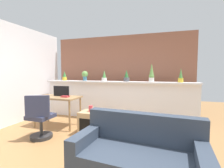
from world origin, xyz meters
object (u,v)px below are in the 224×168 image
(potted_plant_3, at_px, (127,77))
(vase_on_shelf, at_px, (91,109))
(potted_plant_5, at_px, (181,77))
(office_chair, at_px, (40,120))
(side_cube_shelf, at_px, (90,123))
(desk, at_px, (58,100))
(couch, at_px, (138,159))
(potted_plant_1, at_px, (85,75))
(potted_plant_0, at_px, (65,76))
(book_on_desk, at_px, (65,97))
(potted_plant_2, at_px, (104,76))
(tv_monitor, at_px, (61,91))
(potted_plant_4, at_px, (152,74))

(potted_plant_3, xyz_separation_m, vase_on_shelf, (-0.52, -1.22, -0.67))
(potted_plant_5, height_order, vase_on_shelf, potted_plant_5)
(office_chair, xyz_separation_m, side_cube_shelf, (0.83, 0.55, -0.14))
(desk, height_order, side_cube_shelf, desk)
(potted_plant_3, bearing_deg, couch, -73.94)
(potted_plant_1, bearing_deg, office_chair, -92.93)
(vase_on_shelf, bearing_deg, potted_plant_0, 140.49)
(potted_plant_3, relative_size, office_chair, 0.35)
(side_cube_shelf, height_order, book_on_desk, book_on_desk)
(potted_plant_2, relative_size, book_on_desk, 1.72)
(potted_plant_1, bearing_deg, potted_plant_5, -0.45)
(tv_monitor, distance_m, couch, 2.73)
(potted_plant_1, bearing_deg, book_on_desk, -89.71)
(potted_plant_0, relative_size, couch, 0.17)
(potted_plant_2, xyz_separation_m, couch, (1.35, -2.41, -0.95))
(potted_plant_2, xyz_separation_m, office_chair, (-0.72, -1.76, -0.84))
(tv_monitor, height_order, couch, tv_monitor)
(potted_plant_5, bearing_deg, desk, -161.66)
(potted_plant_0, height_order, couch, potted_plant_0)
(potted_plant_3, xyz_separation_m, office_chair, (-1.37, -1.78, -0.85))
(tv_monitor, bearing_deg, desk, -126.25)
(potted_plant_5, relative_size, book_on_desk, 1.91)
(potted_plant_2, relative_size, desk, 0.29)
(potted_plant_3, height_order, tv_monitor, potted_plant_3)
(potted_plant_3, height_order, couch, potted_plant_3)
(potted_plant_5, xyz_separation_m, desk, (-2.92, -0.97, -0.58))
(potted_plant_2, relative_size, office_chair, 0.35)
(desk, bearing_deg, potted_plant_1, 75.55)
(potted_plant_0, bearing_deg, potted_plant_5, -0.19)
(book_on_desk, bearing_deg, office_chair, -97.44)
(potted_plant_4, relative_size, desk, 0.44)
(potted_plant_5, xyz_separation_m, vase_on_shelf, (-1.90, -1.20, -0.68))
(office_chair, xyz_separation_m, book_on_desk, (0.10, 0.74, 0.38))
(potted_plant_0, distance_m, potted_plant_4, 2.66)
(potted_plant_1, height_order, tv_monitor, potted_plant_1)
(tv_monitor, distance_m, office_chair, 1.00)
(potted_plant_3, xyz_separation_m, side_cube_shelf, (-0.54, -1.23, -0.99))
(potted_plant_0, xyz_separation_m, couch, (2.69, -2.43, -0.95))
(potted_plant_2, height_order, book_on_desk, potted_plant_2)
(office_chair, bearing_deg, tv_monitor, 96.92)
(potted_plant_1, distance_m, vase_on_shelf, 1.61)
(book_on_desk, xyz_separation_m, couch, (1.98, -1.39, -0.49))
(potted_plant_5, distance_m, tv_monitor, 3.02)
(potted_plant_2, distance_m, potted_plant_4, 1.33)
(potted_plant_2, distance_m, tv_monitor, 1.26)
(potted_plant_1, relative_size, potted_plant_2, 0.92)
(potted_plant_2, relative_size, side_cube_shelf, 0.63)
(couch, bearing_deg, book_on_desk, 144.85)
(potted_plant_1, xyz_separation_m, vase_on_shelf, (0.77, -1.22, -0.70))
(potted_plant_2, distance_m, desk, 1.43)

